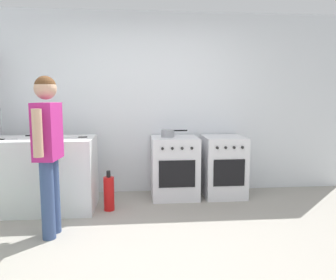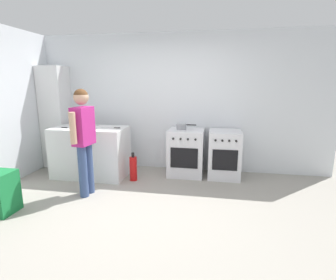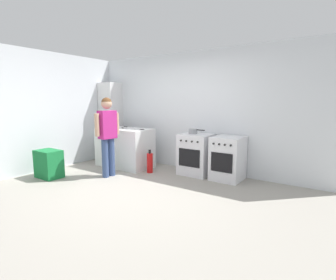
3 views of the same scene
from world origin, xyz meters
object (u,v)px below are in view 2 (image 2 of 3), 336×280
(pot, at_px, (181,127))
(knife_carving, at_px, (90,128))
(larder_cabinet, at_px, (56,117))
(oven_left, at_px, (186,152))
(fire_extinguisher, at_px, (133,168))
(person, at_px, (84,134))
(knife_chef, at_px, (90,125))
(knife_utility, at_px, (68,128))
(knife_bread, at_px, (111,128))
(oven_right, at_px, (224,154))

(pot, relative_size, knife_carving, 1.16)
(larder_cabinet, bearing_deg, oven_left, -2.20)
(larder_cabinet, bearing_deg, fire_extinguisher, -18.05)
(person, bearing_deg, knife_chef, 111.62)
(knife_chef, distance_m, person, 1.12)
(knife_utility, distance_m, larder_cabinet, 0.84)
(knife_chef, bearing_deg, knife_bread, -24.11)
(pot, distance_m, knife_carving, 1.63)
(knife_chef, relative_size, larder_cabinet, 0.16)
(oven_right, relative_size, knife_utility, 3.39)
(oven_left, relative_size, knife_bread, 2.42)
(knife_utility, relative_size, fire_extinguisher, 0.50)
(pot, distance_m, knife_bread, 1.26)
(oven_left, xyz_separation_m, knife_carving, (-1.67, -0.40, 0.48))
(knife_bread, distance_m, fire_extinguisher, 0.81)
(knife_utility, bearing_deg, knife_carving, 13.15)
(knife_bread, distance_m, person, 0.82)
(pot, relative_size, larder_cabinet, 0.18)
(knife_chef, height_order, person, person)
(oven_left, xyz_separation_m, pot, (-0.09, 0.01, 0.48))
(pot, distance_m, person, 1.76)
(fire_extinguisher, xyz_separation_m, larder_cabinet, (-1.78, 0.58, 0.78))
(knife_chef, bearing_deg, knife_carving, -64.63)
(knife_carving, relative_size, knife_chef, 1.01)
(knife_bread, distance_m, knife_chef, 0.56)
(oven_right, relative_size, larder_cabinet, 0.42)
(knife_utility, bearing_deg, fire_extinguisher, 0.59)
(knife_carving, relative_size, person, 0.20)
(knife_utility, distance_m, person, 0.96)
(knife_utility, xyz_separation_m, fire_extinguisher, (1.19, 0.01, -0.69))
(knife_utility, bearing_deg, person, -45.72)
(oven_right, height_order, larder_cabinet, larder_cabinet)
(oven_right, bearing_deg, larder_cabinet, 178.25)
(knife_bread, distance_m, larder_cabinet, 1.44)
(fire_extinguisher, relative_size, larder_cabinet, 0.25)
(knife_utility, relative_size, person, 0.16)
(oven_left, relative_size, person, 0.53)
(knife_utility, height_order, larder_cabinet, larder_cabinet)
(oven_right, bearing_deg, pot, 179.35)
(oven_right, height_order, fire_extinguisher, oven_right)
(pot, xyz_separation_m, knife_carving, (-1.58, -0.41, 0.00))
(knife_carving, bearing_deg, oven_right, 9.60)
(knife_utility, height_order, knife_chef, same)
(oven_right, distance_m, knife_carving, 2.45)
(oven_right, distance_m, knife_chef, 2.54)
(oven_left, bearing_deg, knife_chef, -175.72)
(knife_carving, distance_m, fire_extinguisher, 1.06)
(knife_bread, xyz_separation_m, person, (-0.10, -0.81, 0.05))
(knife_chef, bearing_deg, oven_right, 3.09)
(oven_left, height_order, fire_extinguisher, oven_left)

